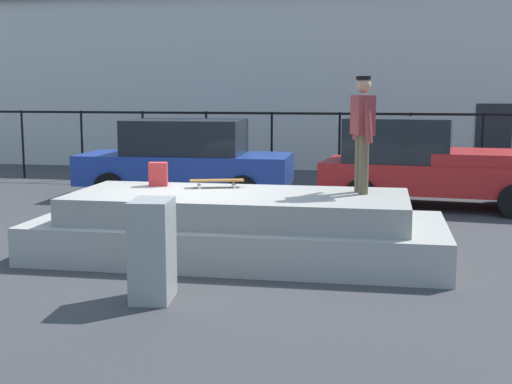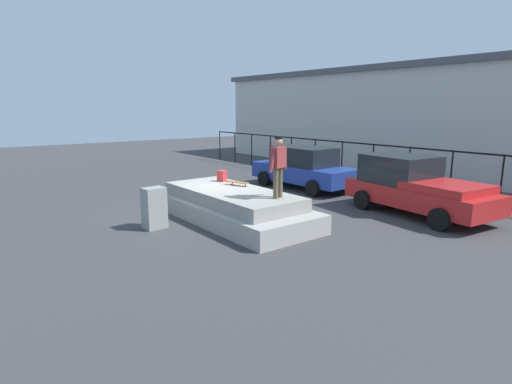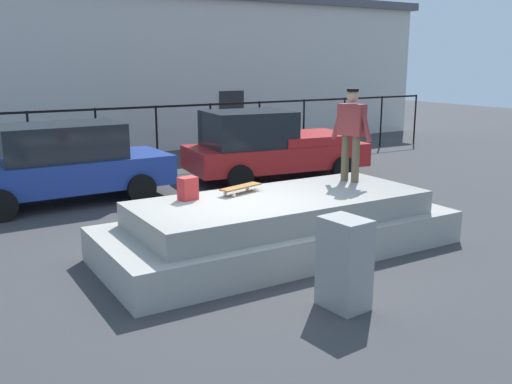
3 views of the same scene
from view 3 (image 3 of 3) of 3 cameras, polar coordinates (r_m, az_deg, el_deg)
The scene contains 10 objects.
ground_plane at distance 9.09m, azimuth -1.57°, elevation -6.63°, with size 60.00×60.00×0.00m, color #38383A.
concrete_ledge at distance 9.33m, azimuth 2.50°, elevation -3.44°, with size 5.85×2.42×0.92m.
skateboarder at distance 10.34m, azimuth 9.52°, elevation 6.32°, with size 0.37×0.82×1.66m.
skateboard at distance 9.39m, azimuth -1.54°, elevation 0.48°, with size 0.84×0.43×0.12m.
backpack at distance 8.99m, azimuth -6.83°, elevation 0.35°, with size 0.28×0.20×0.36m, color red.
car_blue_sedan_near at distance 13.12m, azimuth -18.86°, elevation 2.73°, with size 4.68×2.15×1.74m.
car_red_pickup_mid at distance 14.93m, azimuth 1.42°, elevation 4.66°, with size 4.86×2.56×1.82m.
utility_box at distance 7.26m, azimuth 8.82°, elevation -7.06°, with size 0.44×0.60×1.16m, color gray.
fence_row at distance 15.96m, azimuth -15.69°, elevation 5.97°, with size 24.06×0.06×1.84m.
warehouse_building at distance 22.40m, azimuth -20.70°, elevation 11.35°, with size 29.92×7.49×5.46m.
Camera 3 is at (-4.22, -7.46, 3.05)m, focal length 39.98 mm.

